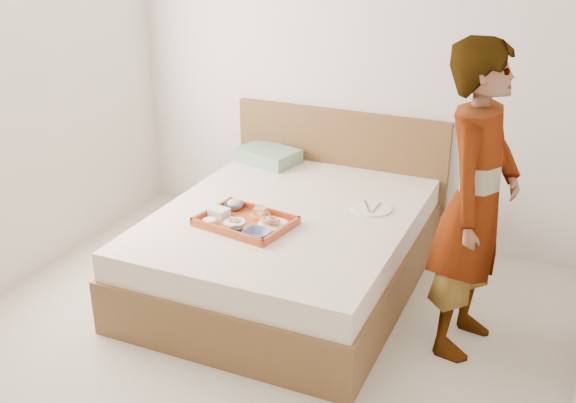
# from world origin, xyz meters

# --- Properties ---
(ground) EXTENTS (3.50, 4.00, 0.01)m
(ground) POSITION_xyz_m (0.00, 0.00, 0.00)
(ground) COLOR beige
(ground) RESTS_ON ground
(wall_back) EXTENTS (3.50, 0.01, 2.60)m
(wall_back) POSITION_xyz_m (0.00, 2.00, 1.30)
(wall_back) COLOR silver
(wall_back) RESTS_ON ground
(bed) EXTENTS (1.65, 2.00, 0.53)m
(bed) POSITION_xyz_m (-0.08, 1.00, 0.27)
(bed) COLOR brown
(bed) RESTS_ON ground
(headboard) EXTENTS (1.65, 0.06, 0.95)m
(headboard) POSITION_xyz_m (-0.08, 1.97, 0.47)
(headboard) COLOR brown
(headboard) RESTS_ON ground
(pillow) EXTENTS (0.50, 0.40, 0.11)m
(pillow) POSITION_xyz_m (-0.58, 1.79, 0.58)
(pillow) COLOR gray
(pillow) RESTS_ON bed
(tray) EXTENTS (0.61, 0.49, 0.05)m
(tray) POSITION_xyz_m (-0.23, 0.72, 0.56)
(tray) COLOR #B15029
(tray) RESTS_ON bed
(prawn_plate) EXTENTS (0.22, 0.22, 0.01)m
(prawn_plate) POSITION_xyz_m (-0.06, 0.75, 0.55)
(prawn_plate) COLOR white
(prawn_plate) RESTS_ON tray
(navy_bowl_big) EXTENTS (0.18, 0.18, 0.04)m
(navy_bowl_big) POSITION_xyz_m (-0.08, 0.57, 0.56)
(navy_bowl_big) COLOR #191E46
(navy_bowl_big) RESTS_ON tray
(sauce_dish) EXTENTS (0.09, 0.09, 0.03)m
(sauce_dish) POSITION_xyz_m (-0.21, 0.57, 0.56)
(sauce_dish) COLOR black
(sauce_dish) RESTS_ON tray
(meat_plate) EXTENTS (0.16, 0.16, 0.01)m
(meat_plate) POSITION_xyz_m (-0.29, 0.69, 0.55)
(meat_plate) COLOR white
(meat_plate) RESTS_ON tray
(bread_plate) EXTENTS (0.16, 0.16, 0.01)m
(bread_plate) POSITION_xyz_m (-0.19, 0.84, 0.55)
(bread_plate) COLOR orange
(bread_plate) RESTS_ON tray
(salad_bowl) EXTENTS (0.14, 0.14, 0.04)m
(salad_bowl) POSITION_xyz_m (-0.39, 0.87, 0.56)
(salad_bowl) COLOR #191E46
(salad_bowl) RESTS_ON tray
(plastic_tub) EXTENTS (0.13, 0.11, 0.05)m
(plastic_tub) POSITION_xyz_m (-0.43, 0.74, 0.57)
(plastic_tub) COLOR silver
(plastic_tub) RESTS_ON tray
(cheese_round) EXTENTS (0.09, 0.09, 0.03)m
(cheese_round) POSITION_xyz_m (-0.43, 0.61, 0.56)
(cheese_round) COLOR white
(cheese_round) RESTS_ON tray
(dinner_plate) EXTENTS (0.30, 0.30, 0.01)m
(dinner_plate) POSITION_xyz_m (0.41, 1.26, 0.54)
(dinner_plate) COLOR white
(dinner_plate) RESTS_ON bed
(person) EXTENTS (0.51, 0.70, 1.76)m
(person) POSITION_xyz_m (1.11, 0.81, 0.88)
(person) COLOR #EFE5CF
(person) RESTS_ON ground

